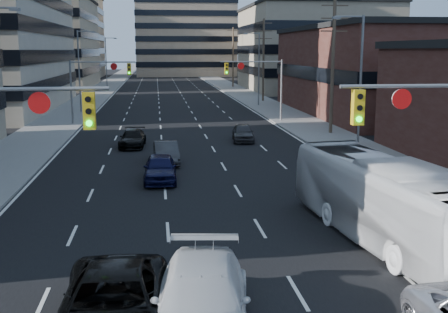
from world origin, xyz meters
TOP-DOWN VIEW (x-y plane):
  - road_surface at (0.00, 130.00)m, footprint 18.00×300.00m
  - sidewalk_left at (-11.50, 130.00)m, footprint 5.00×300.00m
  - sidewalk_right at (11.50, 130.00)m, footprint 5.00×300.00m
  - office_left_far at (-24.00, 100.00)m, footprint 20.00×30.00m
  - storefront_right_mid at (24.00, 50.00)m, footprint 20.00×30.00m
  - office_right_far at (25.00, 88.00)m, footprint 22.00×28.00m
  - bg_block_left at (-28.00, 140.00)m, footprint 24.00×24.00m
  - bg_block_right at (32.00, 130.00)m, footprint 22.00×22.00m
  - signal_far_left at (-7.68, 45.00)m, footprint 6.09×0.33m
  - signal_far_right at (7.68, 45.00)m, footprint 6.09×0.33m
  - utility_pole_block at (12.20, 36.00)m, footprint 2.20×0.28m
  - utility_pole_midblock at (12.20, 66.00)m, footprint 2.20×0.28m
  - utility_pole_distant at (12.20, 96.00)m, footprint 2.20×0.28m
  - streetlight_left_mid at (-10.34, 55.00)m, footprint 2.03×0.22m
  - streetlight_left_far at (-10.34, 90.00)m, footprint 2.03×0.22m
  - streetlight_right_near at (10.34, 25.00)m, footprint 2.03×0.22m
  - streetlight_right_far at (10.34, 60.00)m, footprint 2.03×0.22m
  - black_pickup at (-3.29, 4.15)m, footprint 2.78×5.78m
  - white_van at (-1.14, 4.02)m, footprint 3.00×6.02m
  - transit_bus at (6.00, 10.03)m, footprint 3.88×11.31m
  - sedan_blue at (-2.01, 20.59)m, footprint 1.78×4.27m
  - sedan_grey_center at (-1.60, 25.40)m, footprint 1.62×4.12m
  - sedan_black_far at (-3.89, 31.69)m, footprint 1.99×4.38m
  - sedan_grey_right at (4.42, 33.30)m, footprint 1.96×4.09m

SIDE VIEW (x-z plane):
  - road_surface at x=0.00m, z-range 0.00..0.02m
  - sidewalk_left at x=-11.50m, z-range 0.00..0.15m
  - sidewalk_right at x=11.50m, z-range 0.00..0.15m
  - sedan_black_far at x=-3.89m, z-range 0.00..1.24m
  - sedan_grey_center at x=-1.60m, z-range 0.00..1.33m
  - sedan_grey_right at x=4.42m, z-range 0.00..1.35m
  - sedan_blue at x=-2.01m, z-range 0.00..1.44m
  - black_pickup at x=-3.29m, z-range 0.00..1.59m
  - white_van at x=-1.14m, z-range 0.00..1.68m
  - transit_bus at x=6.00m, z-range 0.00..3.09m
  - signal_far_left at x=-7.68m, z-range 1.30..7.30m
  - signal_far_right at x=7.68m, z-range 1.30..7.30m
  - storefront_right_mid at x=24.00m, z-range 0.00..9.00m
  - streetlight_left_mid at x=-10.34m, z-range 0.55..9.55m
  - streetlight_left_far at x=-10.34m, z-range 0.55..9.55m
  - streetlight_right_near at x=10.34m, z-range 0.55..9.55m
  - streetlight_right_far at x=10.34m, z-range 0.55..9.55m
  - utility_pole_block at x=12.20m, z-range 0.28..11.28m
  - utility_pole_midblock at x=12.20m, z-range 0.28..11.28m
  - utility_pole_distant at x=12.20m, z-range 0.28..11.28m
  - bg_block_right at x=32.00m, z-range 0.00..12.00m
  - office_right_far at x=25.00m, z-range 0.00..14.00m
  - office_left_far at x=-24.00m, z-range 0.00..16.00m
  - bg_block_left at x=-28.00m, z-range 0.00..20.00m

